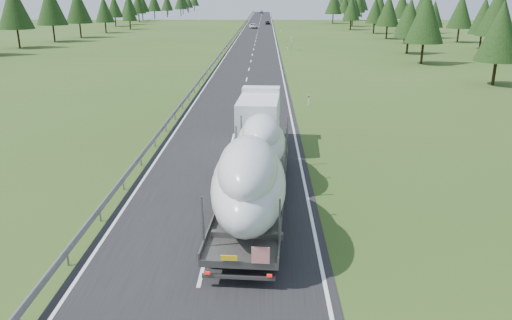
{
  "coord_description": "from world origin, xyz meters",
  "views": [
    {
      "loc": [
        2.39,
        -17.07,
        10.07
      ],
      "look_at": [
        1.92,
        6.86,
        2.12
      ],
      "focal_mm": 35.0,
      "sensor_mm": 36.0,
      "label": 1
    }
  ],
  "objects_px": {
    "highway_sign": "(291,40)",
    "boat_truck": "(256,153)",
    "distant_car_dark": "(267,23)",
    "distant_car_blue": "(261,12)",
    "distant_van": "(253,26)"
  },
  "relations": [
    {
      "from": "boat_truck",
      "to": "distant_van",
      "type": "bearing_deg",
      "value": 91.51
    },
    {
      "from": "distant_car_blue",
      "to": "distant_car_dark",
      "type": "bearing_deg",
      "value": -84.8
    },
    {
      "from": "distant_car_dark",
      "to": "distant_car_blue",
      "type": "bearing_deg",
      "value": 87.01
    },
    {
      "from": "highway_sign",
      "to": "distant_van",
      "type": "bearing_deg",
      "value": 97.91
    },
    {
      "from": "distant_car_dark",
      "to": "distant_car_blue",
      "type": "distance_m",
      "value": 111.67
    },
    {
      "from": "boat_truck",
      "to": "distant_car_blue",
      "type": "relative_size",
      "value": 4.57
    },
    {
      "from": "highway_sign",
      "to": "boat_truck",
      "type": "distance_m",
      "value": 73.1
    },
    {
      "from": "boat_truck",
      "to": "distant_van",
      "type": "relative_size",
      "value": 3.89
    },
    {
      "from": "distant_van",
      "to": "highway_sign",
      "type": "bearing_deg",
      "value": -85.48
    },
    {
      "from": "highway_sign",
      "to": "distant_car_blue",
      "type": "xyz_separation_m",
      "value": [
        -7.67,
        197.36,
        -1.06
      ]
    },
    {
      "from": "highway_sign",
      "to": "boat_truck",
      "type": "height_order",
      "value": "boat_truck"
    },
    {
      "from": "distant_car_dark",
      "to": "distant_car_blue",
      "type": "relative_size",
      "value": 0.85
    },
    {
      "from": "distant_car_blue",
      "to": "highway_sign",
      "type": "bearing_deg",
      "value": -84.28
    },
    {
      "from": "highway_sign",
      "to": "distant_car_dark",
      "type": "height_order",
      "value": "highway_sign"
    },
    {
      "from": "highway_sign",
      "to": "distant_car_dark",
      "type": "bearing_deg",
      "value": 92.9
    }
  ]
}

